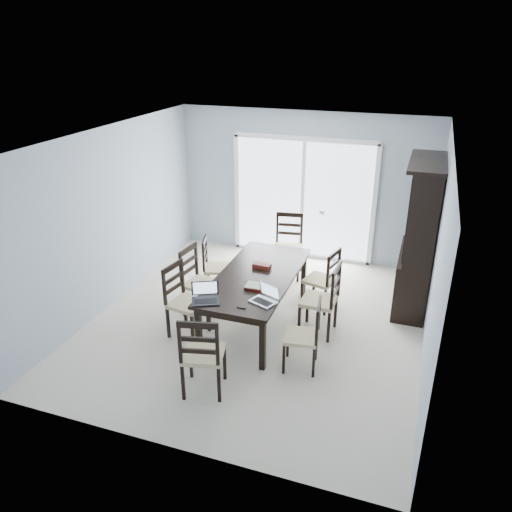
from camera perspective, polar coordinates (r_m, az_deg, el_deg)
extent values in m
plane|color=beige|center=(7.15, 0.09, -7.54)|extent=(5.00, 5.00, 0.00)
plane|color=white|center=(6.20, 0.11, 13.39)|extent=(5.00, 5.00, 0.00)
cube|color=#93A1B0|center=(8.84, 5.46, 7.88)|extent=(4.50, 0.02, 2.60)
cube|color=#93A1B0|center=(7.56, -16.28, 4.17)|extent=(0.02, 5.00, 2.60)
cube|color=#93A1B0|center=(6.26, 19.95, -0.49)|extent=(0.02, 5.00, 2.60)
cube|color=gray|center=(10.20, 6.54, 2.05)|extent=(4.50, 2.00, 0.10)
cube|color=#99999E|center=(10.93, 7.89, 6.83)|extent=(4.50, 0.06, 1.10)
cube|color=black|center=(6.80, 0.10, -2.29)|extent=(1.00, 2.20, 0.04)
cube|color=black|center=(6.83, 0.10, -2.74)|extent=(0.88, 2.08, 0.10)
cube|color=black|center=(6.33, -6.55, -8.66)|extent=(0.07, 0.07, 0.69)
cube|color=black|center=(6.06, 0.76, -10.13)|extent=(0.07, 0.07, 0.69)
cube|color=black|center=(7.94, -0.41, -1.31)|extent=(0.07, 0.07, 0.69)
cube|color=black|center=(7.73, 5.47, -2.18)|extent=(0.07, 0.07, 0.69)
cube|color=black|center=(7.76, 17.42, -2.50)|extent=(0.45, 1.30, 0.85)
cube|color=black|center=(7.36, 18.68, 4.98)|extent=(0.38, 1.30, 1.30)
cube|color=black|center=(7.18, 19.16, 10.10)|extent=(0.50, 1.38, 0.05)
cube|color=black|center=(6.96, 16.97, 4.15)|extent=(0.02, 0.36, 1.18)
cube|color=black|center=(7.36, 17.17, 5.19)|extent=(0.02, 0.36, 1.18)
cube|color=black|center=(7.76, 17.36, 6.12)|extent=(0.02, 0.36, 1.18)
cube|color=silver|center=(8.89, 5.36, 6.30)|extent=(2.40, 0.02, 2.10)
cube|color=white|center=(8.61, 5.62, 13.19)|extent=(2.52, 0.05, 0.08)
cube|color=white|center=(8.88, 5.34, 6.27)|extent=(0.06, 0.05, 2.10)
cube|color=white|center=(9.24, 5.10, 0.22)|extent=(2.52, 0.05, 0.05)
cube|color=black|center=(7.07, -8.07, -6.11)|extent=(0.04, 0.04, 0.45)
cube|color=black|center=(6.81, -10.01, -7.55)|extent=(0.04, 0.04, 0.45)
cube|color=black|center=(6.87, -5.38, -6.92)|extent=(0.04, 0.04, 0.45)
cube|color=black|center=(6.60, -7.27, -8.45)|extent=(0.04, 0.04, 0.45)
cube|color=tan|center=(6.71, -7.80, -5.43)|extent=(0.50, 0.50, 0.05)
cube|color=black|center=(7.54, -6.55, -3.97)|extent=(0.04, 0.04, 0.45)
cube|color=black|center=(7.26, -8.23, -5.26)|extent=(0.04, 0.04, 0.45)
cube|color=black|center=(7.36, -3.96, -4.63)|extent=(0.04, 0.04, 0.45)
cube|color=black|center=(7.07, -5.57, -5.99)|extent=(0.04, 0.04, 0.45)
cube|color=tan|center=(7.19, -6.16, -3.22)|extent=(0.49, 0.49, 0.05)
cube|color=black|center=(8.02, -5.47, -2.29)|extent=(0.04, 0.04, 0.41)
cube|color=black|center=(7.70, -5.77, -3.48)|extent=(0.04, 0.04, 0.41)
cube|color=black|center=(7.98, -2.90, -2.33)|extent=(0.04, 0.04, 0.41)
cube|color=black|center=(7.66, -3.10, -3.53)|extent=(0.04, 0.04, 0.41)
cube|color=tan|center=(7.74, -4.36, -1.40)|extent=(0.50, 0.50, 0.05)
cube|color=black|center=(6.05, 6.60, -12.03)|extent=(0.04, 0.04, 0.40)
cube|color=black|center=(6.34, 6.89, -10.16)|extent=(0.04, 0.04, 0.40)
cube|color=black|center=(6.08, 3.19, -11.71)|extent=(0.04, 0.04, 0.40)
cube|color=black|center=(6.37, 3.65, -9.86)|extent=(0.04, 0.04, 0.40)
cube|color=tan|center=(6.08, 5.16, -9.18)|extent=(0.44, 0.44, 0.05)
cube|color=black|center=(6.67, 8.30, -8.08)|extent=(0.04, 0.04, 0.45)
cube|color=black|center=(7.01, 9.08, -6.43)|extent=(0.04, 0.04, 0.45)
cube|color=black|center=(6.75, 4.96, -7.47)|extent=(0.04, 0.04, 0.45)
cube|color=black|center=(7.09, 5.90, -5.88)|extent=(0.04, 0.04, 0.45)
cube|color=tan|center=(6.75, 7.17, -5.10)|extent=(0.46, 0.46, 0.05)
cube|color=black|center=(7.27, 7.90, -5.30)|extent=(0.04, 0.04, 0.42)
cube|color=black|center=(7.57, 9.13, -4.13)|extent=(0.04, 0.04, 0.42)
cube|color=black|center=(7.42, 5.32, -4.56)|extent=(0.04, 0.04, 0.42)
cube|color=black|center=(7.71, 6.63, -3.44)|extent=(0.04, 0.04, 0.42)
cube|color=tan|center=(7.38, 7.34, -2.74)|extent=(0.50, 0.50, 0.05)
cube|color=black|center=(5.74, -8.33, -14.12)|extent=(0.04, 0.04, 0.46)
cube|color=black|center=(5.66, -4.24, -14.47)|extent=(0.04, 0.04, 0.46)
cube|color=black|center=(6.05, -7.45, -11.79)|extent=(0.04, 0.04, 0.46)
cube|color=black|center=(5.98, -3.59, -12.08)|extent=(0.04, 0.04, 0.46)
cube|color=tan|center=(5.70, -6.01, -11.05)|extent=(0.54, 0.54, 0.05)
cube|color=black|center=(8.56, 5.10, -0.30)|extent=(0.04, 0.04, 0.46)
cube|color=black|center=(8.60, 2.39, -0.10)|extent=(0.04, 0.04, 0.46)
cube|color=black|center=(8.19, 4.82, -1.47)|extent=(0.04, 0.04, 0.46)
cube|color=black|center=(8.23, 1.98, -1.25)|extent=(0.04, 0.04, 0.46)
cube|color=tan|center=(8.28, 3.62, 0.86)|extent=(0.52, 0.52, 0.05)
cube|color=black|center=(6.15, -5.78, -5.17)|extent=(0.40, 0.35, 0.02)
cube|color=silver|center=(6.09, -5.82, -4.22)|extent=(0.28, 0.16, 0.18)
cube|color=#B8B8BA|center=(6.11, 0.81, -5.26)|extent=(0.37, 0.32, 0.02)
cube|color=silver|center=(6.05, 0.81, -4.38)|extent=(0.27, 0.14, 0.16)
cube|color=maroon|center=(6.44, -0.13, -3.54)|extent=(0.25, 0.20, 0.03)
cube|color=gold|center=(6.43, -0.04, -3.38)|extent=(0.26, 0.21, 0.01)
cube|color=black|center=(6.00, -1.64, -5.88)|extent=(0.11, 0.05, 0.01)
cube|color=#44100D|center=(6.97, 0.67, -1.12)|extent=(0.26, 0.14, 0.06)
cube|color=maroon|center=(10.01, 5.18, 4.57)|extent=(2.02, 1.88, 0.84)
cube|color=#959595|center=(9.87, 5.28, 7.03)|extent=(2.07, 1.94, 0.06)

